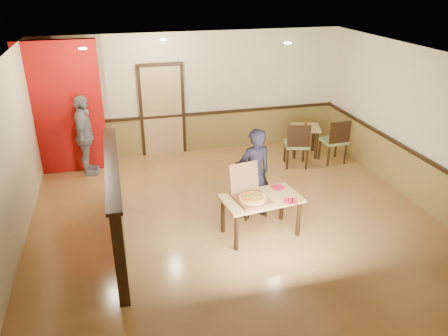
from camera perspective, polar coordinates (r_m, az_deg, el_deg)
The scene contains 27 objects.
floor at distance 7.73m, azimuth 1.63°, elevation -6.94°, with size 7.00×7.00×0.00m, color #BA8448.
ceiling at distance 6.71m, azimuth 1.91°, elevation 13.94°, with size 7.00×7.00×0.00m, color black.
wall_back at distance 10.34m, azimuth -3.73°, elevation 9.69°, with size 7.00×7.00×0.00m, color beige.
wall_left at distance 7.04m, azimuth -26.76°, elevation -0.18°, with size 7.00×7.00×0.00m, color beige.
wall_right at distance 8.71m, azimuth 24.55°, elevation 4.65°, with size 7.00×7.00×0.00m, color beige.
wainscot_back at distance 10.60m, azimuth -3.56°, elevation 4.67°, with size 7.00×0.04×0.90m, color olive.
chair_rail_back at distance 10.43m, azimuth -3.61°, elevation 7.07°, with size 7.00×0.06×0.06m, color black.
wainscot_right at distance 9.02m, azimuth 23.36°, elevation -1.03°, with size 0.04×7.00×0.90m, color olive.
chair_rail_right at distance 8.83m, azimuth 23.76°, elevation 1.71°, with size 0.06×7.00×0.06m, color black.
back_door at distance 10.29m, azimuth -8.05°, elevation 7.39°, with size 0.90×0.06×2.10m, color tan.
booth_partition at distance 6.95m, azimuth -13.92°, elevation -4.54°, with size 0.20×3.10×1.44m.
red_accent_panel at distance 9.74m, azimuth -20.24°, elevation 7.31°, with size 1.60×0.20×2.78m, color #A80F0C.
spot_a at distance 8.24m, azimuth -17.99°, elevation 14.62°, with size 0.14×0.14×0.02m, color #FFDDB2.
spot_b at distance 8.98m, azimuth -7.91°, elevation 16.26°, with size 0.14×0.14×0.02m, color #FFDDB2.
spot_c at distance 8.58m, azimuth 8.33°, elevation 15.86°, with size 0.14×0.14×0.02m, color #FFDDB2.
main_table at distance 7.12m, azimuth 4.86°, elevation -4.62°, with size 1.35×0.88×0.68m.
diner_chair at distance 7.79m, azimuth 3.45°, elevation -2.33°, with size 0.53×0.53×0.96m.
side_chair_left at distance 9.71m, azimuth 9.53°, elevation 3.21°, with size 0.62×0.62×1.03m.
side_chair_right at distance 10.10m, azimuth 14.34°, elevation 3.62°, with size 0.53×0.53×1.03m.
side_table at distance 10.44m, azimuth 10.53°, elevation 4.44°, with size 0.82×0.82×0.70m.
diner at distance 7.53m, azimuth 4.00°, elevation -0.75°, with size 0.60×0.40×1.65m, color black.
passerby at distance 9.60m, azimuth -17.72°, elevation 4.02°, with size 1.01×0.42×1.72m, color gray.
pizza_box at distance 6.97m, azimuth 3.54°, elevation -3.63°, with size 0.60×0.68×0.53m.
pizza at distance 6.94m, azimuth 3.75°, elevation -3.94°, with size 0.44×0.44×0.03m, color #F4A858.
napkin_near at distance 7.02m, azimuth 8.69°, elevation -4.28°, with size 0.27×0.27×0.01m.
napkin_far at distance 7.42m, azimuth 7.05°, elevation -2.52°, with size 0.25×0.25×0.01m.
condiment at distance 10.22m, azimuth 10.62°, elevation 5.50°, with size 0.06×0.06×0.16m, color brown.
Camera 1 is at (-1.87, -6.33, 4.02)m, focal length 35.00 mm.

